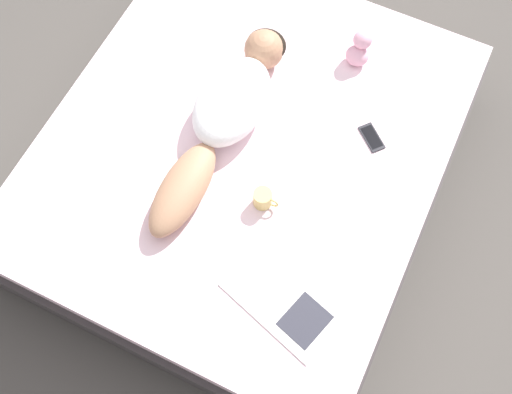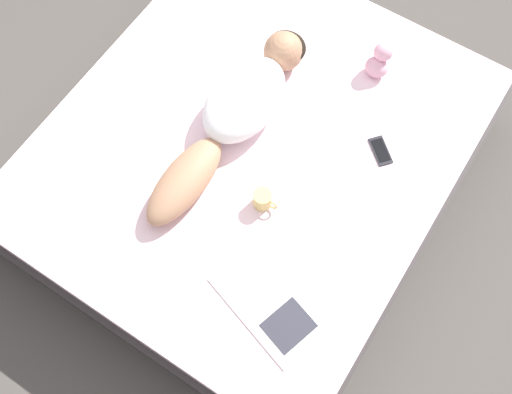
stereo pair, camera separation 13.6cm
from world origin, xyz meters
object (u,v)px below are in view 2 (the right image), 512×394
object	(u,v)px
person	(239,108)
coffee_mug	(263,199)
cell_phone	(381,151)
open_magazine	(270,304)

from	to	relation	value
person	coffee_mug	bearing A→B (deg)	-42.47
person	cell_phone	world-z (taller)	person
open_magazine	coffee_mug	distance (m)	0.48
open_magazine	person	bearing A→B (deg)	148.48
person	cell_phone	size ratio (longest dim) A/B	7.50
coffee_mug	cell_phone	size ratio (longest dim) A/B	0.76
cell_phone	open_magazine	bearing A→B (deg)	-142.61
cell_phone	coffee_mug	bearing A→B (deg)	-171.05
person	open_magazine	xyz separation A→B (m)	(0.63, -0.71, -0.10)
open_magazine	cell_phone	xyz separation A→B (m)	(0.05, 0.94, 0.00)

